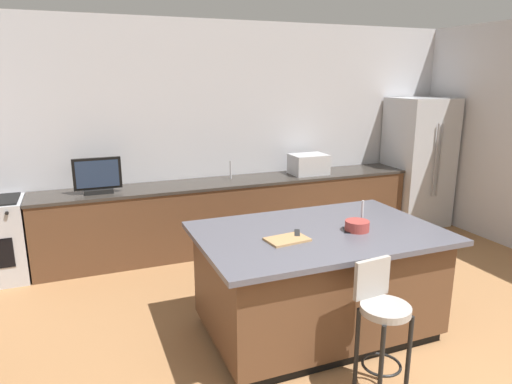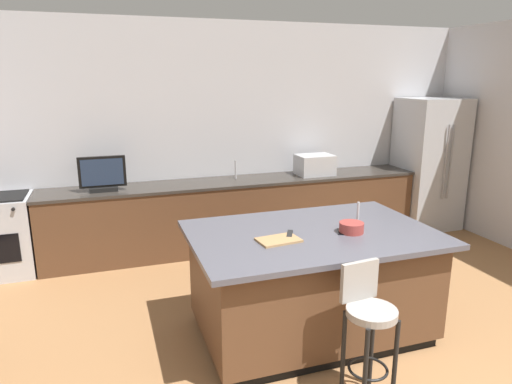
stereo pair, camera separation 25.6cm
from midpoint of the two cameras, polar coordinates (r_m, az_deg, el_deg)
wall_back at (r=6.15m, az=-1.55°, el=7.21°), size 7.08×0.12×2.87m
counter_back at (r=5.98m, az=-0.82°, el=-2.68°), size 4.88×0.62×0.89m
kitchen_island at (r=4.05m, az=8.71°, el=-11.03°), size 2.04×1.33×0.93m
refrigerator at (r=7.19m, az=21.64°, el=3.27°), size 0.83×0.78×1.89m
microwave at (r=6.24m, az=8.49°, el=3.36°), size 0.48×0.36×0.27m
tv_monitor at (r=5.51m, az=-17.32°, el=2.01°), size 0.53×0.16×0.41m
sink_faucet_back at (r=5.93m, az=-1.32°, el=2.81°), size 0.02×0.02×0.24m
sink_faucet_island at (r=4.05m, az=14.35°, el=-2.73°), size 0.02×0.02×0.22m
bar_stool_center at (r=3.32m, az=15.99°, el=-15.28°), size 0.34×0.35×0.97m
fruit_bowl at (r=3.91m, az=13.65°, el=-4.33°), size 0.20×0.20×0.09m
cell_phone at (r=3.91m, az=12.51°, el=-4.87°), size 0.13×0.17×0.01m
tv_remote at (r=3.76m, az=6.18°, el=-5.28°), size 0.11×0.17×0.02m
cutting_board at (r=3.63m, az=4.86°, el=-5.99°), size 0.35×0.25×0.02m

